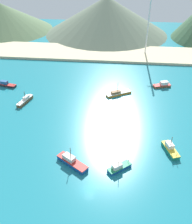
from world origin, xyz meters
name	(u,v)px	position (x,y,z in m)	size (l,w,h in m)	color
ground	(100,122)	(0.00, 30.00, -0.25)	(260.00, 280.00, 0.50)	teal
fishing_boat_0	(72,162)	(-6.02, 8.53, 0.95)	(9.91, 7.92, 6.00)	#14478C
fishing_boat_2	(119,167)	(7.42, 7.88, 0.81)	(6.94, 6.20, 5.02)	#14478C
fishing_boat_3	(25,100)	(-30.59, 39.97, 0.86)	(4.25, 9.11, 4.71)	brown
fishing_boat_4	(118,93)	(5.95, 49.89, 0.69)	(10.79, 7.61, 5.74)	orange
fishing_boat_5	(6,84)	(-43.53, 52.31, 0.87)	(8.90, 3.85, 2.46)	#232328
fishing_boat_9	(170,149)	(22.72, 16.86, 0.94)	(4.87, 8.18, 5.40)	#198466
fishing_boat_10	(162,85)	(25.15, 58.89, 0.92)	(8.09, 4.77, 2.50)	brown
beach_strip	(110,53)	(0.00, 95.59, 0.60)	(247.00, 24.94, 1.20)	beige
hill_west	(1,17)	(-79.62, 135.61, 9.36)	(70.51, 70.51, 18.72)	#56704C
hill_central	(107,15)	(-4.99, 136.04, 11.99)	(84.07, 84.07, 23.98)	#60705B
radio_tower	(149,19)	(19.76, 97.06, 19.37)	(3.80, 3.04, 37.99)	silver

